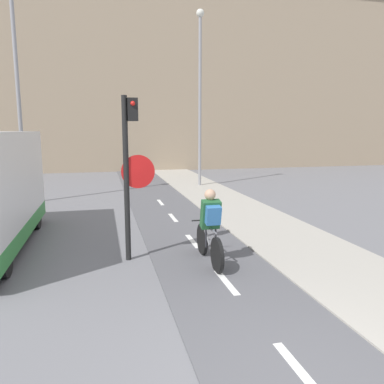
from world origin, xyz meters
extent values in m
cube|color=white|center=(0.00, 0.50, 0.02)|extent=(0.12, 1.10, 0.00)
cube|color=white|center=(0.00, 3.00, 0.02)|extent=(0.12, 1.10, 0.00)
cube|color=white|center=(0.00, 5.50, 0.02)|extent=(0.12, 1.10, 0.00)
cube|color=white|center=(0.00, 8.00, 0.02)|extent=(0.12, 1.10, 0.00)
cube|color=white|center=(0.00, 10.50, 0.02)|extent=(0.12, 1.10, 0.00)
cube|color=gray|center=(0.00, 24.08, 5.91)|extent=(60.00, 5.00, 11.82)
cylinder|color=black|center=(-1.57, 4.63, 1.65)|extent=(0.11, 0.11, 3.29)
cube|color=black|center=(-1.41, 4.63, 3.02)|extent=(0.20, 0.20, 0.44)
sphere|color=red|center=(-1.41, 4.52, 3.13)|extent=(0.09, 0.09, 0.09)
cone|color=red|center=(-1.33, 4.62, 1.81)|extent=(0.67, 0.01, 0.67)
cone|color=silver|center=(-1.33, 4.63, 1.81)|extent=(0.60, 0.02, 0.60)
cylinder|color=gray|center=(-4.78, 11.63, 3.67)|extent=(0.14, 0.14, 7.35)
cylinder|color=gray|center=(2.47, 14.25, 3.83)|extent=(0.14, 0.14, 7.66)
sphere|color=silver|center=(2.47, 14.25, 7.77)|extent=(0.36, 0.36, 0.36)
cylinder|color=black|center=(-0.01, 3.52, 0.33)|extent=(0.07, 0.67, 0.67)
cylinder|color=black|center=(-0.01, 4.59, 0.33)|extent=(0.07, 0.67, 0.67)
cylinder|color=slate|center=(-0.01, 4.26, 0.51)|extent=(0.04, 0.68, 0.42)
cylinder|color=slate|center=(-0.01, 3.76, 0.53)|extent=(0.04, 0.35, 0.44)
cylinder|color=slate|center=(-0.01, 4.09, 0.72)|extent=(0.04, 0.99, 0.07)
cylinder|color=slate|center=(-0.01, 3.72, 0.33)|extent=(0.04, 0.41, 0.05)
cylinder|color=black|center=(-0.01, 4.59, 0.75)|extent=(0.46, 0.03, 0.03)
cube|color=#235B33|center=(-0.01, 3.98, 1.01)|extent=(0.36, 0.31, 0.59)
sphere|color=tan|center=(-0.01, 4.02, 1.39)|extent=(0.22, 0.22, 0.22)
cylinder|color=#232328|center=(-0.11, 3.94, 0.58)|extent=(0.04, 0.07, 0.42)
cylinder|color=#232328|center=(0.09, 3.94, 0.58)|extent=(0.04, 0.07, 0.42)
cube|color=#3370B2|center=(-0.01, 3.80, 1.03)|extent=(0.28, 0.23, 0.39)
cube|color=black|center=(-4.79, 8.59, 1.83)|extent=(1.96, 0.04, 0.70)
cylinder|color=black|center=(-3.81, 7.68, 0.35)|extent=(0.18, 0.70, 0.70)
cylinder|color=black|center=(-3.81, 4.19, 0.35)|extent=(0.18, 0.70, 0.70)
camera|label=1|loc=(-2.02, -2.85, 2.63)|focal=35.00mm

